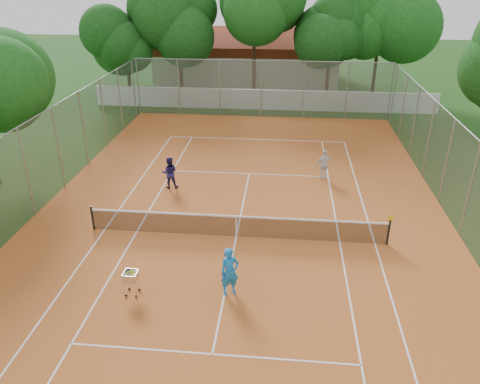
# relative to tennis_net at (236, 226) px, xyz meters

# --- Properties ---
(ground) EXTENTS (120.00, 120.00, 0.00)m
(ground) POSITION_rel_tennis_net_xyz_m (0.00, 0.00, -0.51)
(ground) COLOR #15390F
(ground) RESTS_ON ground
(court_pad) EXTENTS (18.00, 34.00, 0.02)m
(court_pad) POSITION_rel_tennis_net_xyz_m (0.00, 0.00, -0.50)
(court_pad) COLOR #B55B23
(court_pad) RESTS_ON ground
(court_lines) EXTENTS (10.98, 23.78, 0.01)m
(court_lines) POSITION_rel_tennis_net_xyz_m (0.00, 0.00, -0.49)
(court_lines) COLOR white
(court_lines) RESTS_ON court_pad
(tennis_net) EXTENTS (11.88, 0.10, 0.98)m
(tennis_net) POSITION_rel_tennis_net_xyz_m (0.00, 0.00, 0.00)
(tennis_net) COLOR black
(tennis_net) RESTS_ON court_pad
(perimeter_fence) EXTENTS (18.00, 34.00, 4.00)m
(perimeter_fence) POSITION_rel_tennis_net_xyz_m (0.00, 0.00, 1.49)
(perimeter_fence) COLOR slate
(perimeter_fence) RESTS_ON ground
(boundary_wall) EXTENTS (26.00, 0.30, 1.50)m
(boundary_wall) POSITION_rel_tennis_net_xyz_m (0.00, 19.00, 0.24)
(boundary_wall) COLOR white
(boundary_wall) RESTS_ON ground
(clubhouse) EXTENTS (16.40, 9.00, 4.40)m
(clubhouse) POSITION_rel_tennis_net_xyz_m (-2.00, 29.00, 1.69)
(clubhouse) COLOR beige
(clubhouse) RESTS_ON ground
(tropical_trees) EXTENTS (29.00, 19.00, 10.00)m
(tropical_trees) POSITION_rel_tennis_net_xyz_m (0.00, 22.00, 4.49)
(tropical_trees) COLOR #0E3810
(tropical_trees) RESTS_ON ground
(player_near) EXTENTS (0.74, 0.63, 1.71)m
(player_near) POSITION_rel_tennis_net_xyz_m (0.17, -3.64, 0.37)
(player_near) COLOR blue
(player_near) RESTS_ON court_pad
(player_far_left) EXTENTS (0.87, 0.73, 1.58)m
(player_far_left) POSITION_rel_tennis_net_xyz_m (-3.73, 4.34, 0.30)
(player_far_left) COLOR #1F1B53
(player_far_left) RESTS_ON court_pad
(player_far_right) EXTENTS (0.99, 0.69, 1.57)m
(player_far_right) POSITION_rel_tennis_net_xyz_m (3.84, 6.13, 0.29)
(player_far_right) COLOR silver
(player_far_right) RESTS_ON court_pad
(ball_hopper) EXTENTS (0.54, 0.54, 0.95)m
(ball_hopper) POSITION_rel_tennis_net_xyz_m (-3.04, -3.99, -0.01)
(ball_hopper) COLOR silver
(ball_hopper) RESTS_ON court_pad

